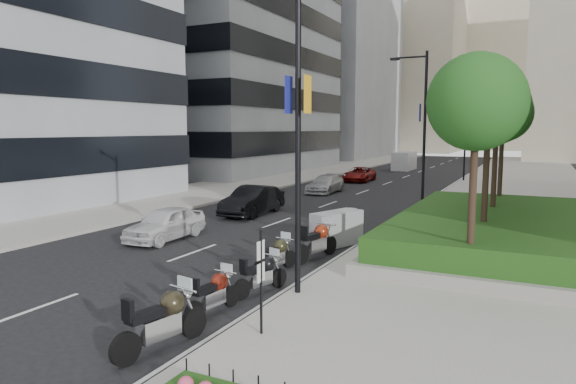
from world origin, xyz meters
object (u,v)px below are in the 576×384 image
Objects in this scene: lamp_post_1 at (422,122)px; motorcycle_4 at (317,241)px; motorcycle_2 at (262,274)px; motorcycle_0 at (163,320)px; motorcycle_5 at (337,229)px; car_d at (359,174)px; motorcycle_3 at (276,255)px; lamp_post_2 at (464,125)px; motorcycle_1 at (214,293)px; parking_sign at (261,277)px; car_c at (325,184)px; motorcycle_6 at (347,223)px; car_b at (252,201)px; car_a at (165,223)px; delivery_van at (404,162)px; lamp_post_0 at (293,115)px.

lamp_post_1 reaches higher than motorcycle_4.
motorcycle_0 is at bearing -164.50° from motorcycle_2.
motorcycle_5 is 0.53× the size of car_d.
motorcycle_2 is 0.44× the size of car_d.
lamp_post_2 is at bearing 7.53° from motorcycle_3.
motorcycle_1 is at bearing -93.57° from lamp_post_1.
parking_sign is 0.56× the size of car_c.
motorcycle_1 is 0.96× the size of motorcycle_3.
car_d is (-6.89, 22.69, 0.12)m from motorcycle_6.
motorcycle_4 is 10.06m from car_b.
lamp_post_1 reaches higher than motorcycle_2.
car_b is at bearing -145.30° from lamp_post_1.
motorcycle_1 is at bearing -44.62° from car_a.
delivery_van is (-6.77, 41.77, 0.31)m from motorcycle_4.
motorcycle_4 is at bearing -94.55° from lamp_post_1.
parking_sign is 5.51m from motorcycle_3.
lamp_post_2 is 1.95× the size of car_d.
lamp_post_1 is 1.82× the size of delivery_van.
lamp_post_2 is 2.17× the size of car_a.
car_a is 0.93× the size of car_c.
lamp_post_0 is at bearing -81.02° from delivery_van.
lamp_post_2 is at bearing 73.94° from car_a.
motorcycle_6 is 0.48× the size of car_a.
lamp_post_0 is 6.17m from motorcycle_4.
car_c is at bearing 33.57° from motorcycle_6.
lamp_post_2 is 31.99m from car_a.
motorcycle_1 is 0.50× the size of car_a.
car_b is at bearing -89.70° from car_c.
delivery_van is at bearing 13.04° from motorcycle_1.
delivery_van reaches higher than car_a.
car_b is (-7.93, -5.49, -4.28)m from lamp_post_1.
lamp_post_2 is 37.42m from motorcycle_1.
motorcycle_1 is (-1.19, -2.13, -4.52)m from lamp_post_0.
motorcycle_4 is (-0.05, 8.58, -0.00)m from motorcycle_0.
parking_sign is at bearing -88.12° from lamp_post_1.
lamp_post_0 and lamp_post_1 have the same top height.
lamp_post_2 is at bearing 57.39° from car_c.
lamp_post_0 is at bearing -24.02° from motorcycle_1.
motorcycle_5 is at bearing 100.63° from parking_sign.
motorcycle_5 is (-0.19, 6.60, 0.14)m from motorcycle_2.
lamp_post_0 reaches higher than motorcycle_2.
lamp_post_1 is 1.95× the size of car_d.
motorcycle_6 is (-1.44, 8.67, -4.54)m from lamp_post_0.
car_d is at bearing 90.10° from car_b.
parking_sign is at bearing -89.01° from lamp_post_2.
motorcycle_1 is 15.21m from car_b.
motorcycle_0 is 6.37m from motorcycle_3.
parking_sign is 1.02× the size of motorcycle_0.
car_a is (-8.72, 7.35, -0.75)m from parking_sign.
parking_sign is 9.69m from motorcycle_5.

